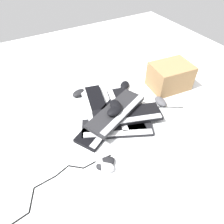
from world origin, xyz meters
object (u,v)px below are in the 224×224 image
at_px(mouse_3, 115,111).
at_px(keyboard_0, 117,128).
at_px(keyboard_4, 127,115).
at_px(mouse_4, 125,85).
at_px(cardboard_box, 170,76).
at_px(keyboard_3, 104,122).
at_px(mouse_2, 116,105).
at_px(mouse_5, 105,163).
at_px(mouse_1, 160,101).
at_px(mouse_6, 105,165).
at_px(keyboard_1, 124,109).
at_px(keyboard_2, 95,106).
at_px(keyboard_5, 117,112).
at_px(mouse_0, 79,93).

bearing_deg(mouse_3, keyboard_0, -117.70).
xyz_separation_m(keyboard_4, mouse_4, (-0.31, 0.18, -0.02)).
distance_m(keyboard_0, cardboard_box, 0.61).
relative_size(mouse_3, cardboard_box, 0.38).
relative_size(keyboard_3, cardboard_box, 1.56).
relative_size(mouse_2, mouse_5, 1.00).
distance_m(mouse_1, mouse_4, 0.31).
relative_size(mouse_6, cardboard_box, 0.38).
xyz_separation_m(keyboard_4, cardboard_box, (-0.15, 0.48, 0.05)).
distance_m(keyboard_3, keyboard_4, 0.16).
height_order(keyboard_1, keyboard_4, keyboard_4).
bearing_deg(keyboard_1, keyboard_4, -22.08).
relative_size(keyboard_4, mouse_5, 4.23).
relative_size(keyboard_2, keyboard_5, 1.00).
distance_m(keyboard_2, mouse_6, 0.48).
xyz_separation_m(keyboard_1, cardboard_box, (-0.06, 0.44, 0.08)).
xyz_separation_m(mouse_5, cardboard_box, (-0.37, 0.76, 0.08)).
relative_size(mouse_2, mouse_4, 1.00).
relative_size(mouse_3, mouse_4, 1.00).
height_order(keyboard_3, mouse_0, mouse_0).
relative_size(keyboard_5, mouse_5, 4.21).
bearing_deg(mouse_6, mouse_3, 114.39).
height_order(keyboard_1, mouse_1, mouse_1).
distance_m(mouse_3, mouse_5, 0.33).
bearing_deg(mouse_0, mouse_5, -115.17).
relative_size(keyboard_4, mouse_3, 4.23).
bearing_deg(mouse_5, mouse_0, -103.07).
xyz_separation_m(mouse_2, cardboard_box, (-0.09, 0.53, -0.01)).
bearing_deg(keyboard_2, mouse_5, -19.25).
xyz_separation_m(keyboard_3, mouse_1, (0.02, 0.45, 0.01)).
distance_m(keyboard_5, mouse_1, 0.36).
xyz_separation_m(mouse_0, mouse_4, (0.09, 0.35, 0.00)).
relative_size(keyboard_2, keyboard_4, 1.00).
bearing_deg(keyboard_3, mouse_1, 87.07).
xyz_separation_m(keyboard_1, mouse_3, (0.07, -0.12, 0.10)).
height_order(keyboard_3, mouse_1, mouse_1).
relative_size(mouse_0, mouse_4, 1.00).
distance_m(mouse_1, mouse_6, 0.64).
bearing_deg(keyboard_2, keyboard_0, 7.12).
height_order(keyboard_3, keyboard_4, keyboard_4).
bearing_deg(keyboard_1, mouse_1, 75.63).
bearing_deg(mouse_5, mouse_2, -131.77).
bearing_deg(cardboard_box, mouse_0, -111.00).
distance_m(mouse_0, mouse_2, 0.37).
relative_size(keyboard_0, mouse_2, 4.20).
xyz_separation_m(keyboard_3, mouse_2, (-0.01, 0.10, 0.10)).
bearing_deg(mouse_2, keyboard_4, -128.22).
relative_size(keyboard_2, cardboard_box, 1.59).
height_order(keyboard_0, mouse_1, mouse_1).
xyz_separation_m(mouse_5, mouse_6, (0.01, -0.01, 0.00)).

